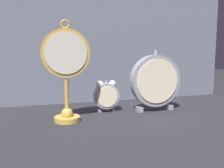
% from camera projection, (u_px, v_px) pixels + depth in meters
% --- Properties ---
extents(ground_plane, '(4.00, 4.00, 0.00)m').
position_uv_depth(ground_plane, '(119.00, 120.00, 0.85)').
color(ground_plane, '#232328').
extents(fabric_backdrop_drape, '(1.30, 0.01, 0.56)m').
position_uv_depth(fabric_backdrop_drape, '(95.00, 40.00, 1.12)').
color(fabric_backdrop_drape, slate).
rests_on(fabric_backdrop_drape, ground_plane).
extents(pocket_watch_on_stand, '(0.16, 0.09, 0.33)m').
position_uv_depth(pocket_watch_on_stand, '(66.00, 70.00, 0.81)').
color(pocket_watch_on_stand, gold).
rests_on(pocket_watch_on_stand, ground_plane).
extents(alarm_clock_twin_bell, '(0.10, 0.03, 0.12)m').
position_uv_depth(alarm_clock_twin_bell, '(106.00, 94.00, 0.95)').
color(alarm_clock_twin_bell, gray).
rests_on(alarm_clock_twin_bell, ground_plane).
extents(mantel_clock_silver, '(0.20, 0.04, 0.24)m').
position_uv_depth(mantel_clock_silver, '(155.00, 81.00, 0.96)').
color(mantel_clock_silver, gray).
rests_on(mantel_clock_silver, ground_plane).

